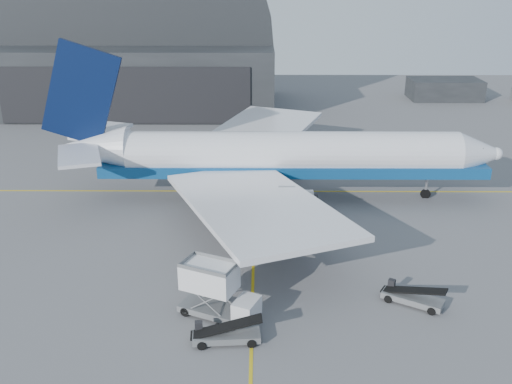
{
  "coord_description": "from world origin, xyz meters",
  "views": [
    {
      "loc": [
        0.54,
        -43.26,
        24.75
      ],
      "look_at": [
        0.21,
        8.29,
        4.5
      ],
      "focal_mm": 40.0,
      "sensor_mm": 36.0,
      "label": 1
    }
  ],
  "objects_px": {
    "catering_truck": "(216,292)",
    "belt_loader_b": "(412,297)",
    "pushback_tug": "(246,217)",
    "airliner": "(274,156)",
    "belt_loader_a": "(226,334)"
  },
  "relations": [
    {
      "from": "catering_truck",
      "to": "belt_loader_b",
      "type": "height_order",
      "value": "catering_truck"
    },
    {
      "from": "airliner",
      "to": "belt_loader_b",
      "type": "relative_size",
      "value": 10.58
    },
    {
      "from": "pushback_tug",
      "to": "belt_loader_a",
      "type": "bearing_deg",
      "value": -115.48
    },
    {
      "from": "airliner",
      "to": "belt_loader_b",
      "type": "bearing_deg",
      "value": -65.08
    },
    {
      "from": "catering_truck",
      "to": "belt_loader_a",
      "type": "relative_size",
      "value": 1.26
    },
    {
      "from": "catering_truck",
      "to": "belt_loader_b",
      "type": "relative_size",
      "value": 1.34
    },
    {
      "from": "pushback_tug",
      "to": "belt_loader_a",
      "type": "relative_size",
      "value": 0.89
    },
    {
      "from": "pushback_tug",
      "to": "catering_truck",
      "type": "bearing_deg",
      "value": -118.97
    },
    {
      "from": "pushback_tug",
      "to": "belt_loader_b",
      "type": "relative_size",
      "value": 0.94
    },
    {
      "from": "catering_truck",
      "to": "pushback_tug",
      "type": "relative_size",
      "value": 1.42
    },
    {
      "from": "pushback_tug",
      "to": "belt_loader_a",
      "type": "xyz_separation_m",
      "value": [
        -1.02,
        -20.18,
        -0.1
      ]
    },
    {
      "from": "belt_loader_b",
      "to": "belt_loader_a",
      "type": "bearing_deg",
      "value": -130.64
    },
    {
      "from": "pushback_tug",
      "to": "airliner",
      "type": "bearing_deg",
      "value": 45.11
    },
    {
      "from": "belt_loader_b",
      "to": "airliner",
      "type": "bearing_deg",
      "value": 145.07
    },
    {
      "from": "belt_loader_a",
      "to": "pushback_tug",
      "type": "bearing_deg",
      "value": 82.61
    }
  ]
}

